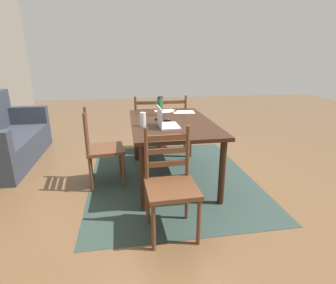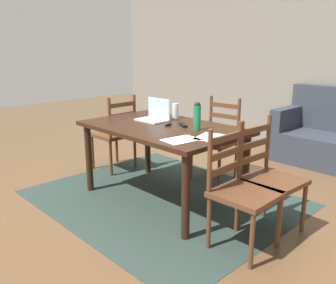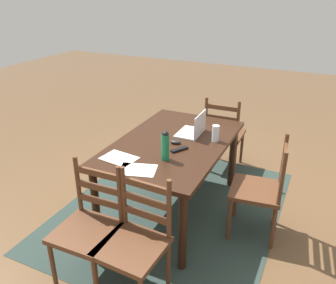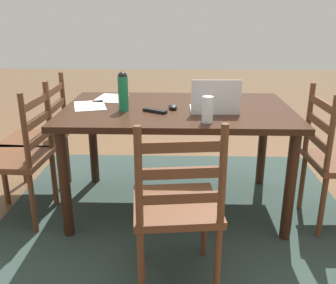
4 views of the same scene
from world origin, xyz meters
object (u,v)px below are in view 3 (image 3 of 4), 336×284
(laptop, at_px, (194,129))
(tv_remote, at_px, (179,149))
(computer_mouse, at_px, (176,142))
(chair_right_near, at_px, (89,228))
(drinking_glass, at_px, (216,133))
(chair_far_head, at_px, (261,190))
(water_bottle, at_px, (165,145))
(chair_left_far, at_px, (224,134))
(chair_right_far, at_px, (135,243))
(dining_table, at_px, (172,150))

(laptop, relative_size, tv_remote, 1.90)
(laptop, bearing_deg, computer_mouse, -15.49)
(chair_right_near, distance_m, drinking_glass, 1.43)
(drinking_glass, height_order, tv_remote, drinking_glass)
(tv_remote, bearing_deg, computer_mouse, 158.37)
(chair_far_head, relative_size, water_bottle, 3.62)
(laptop, xyz_separation_m, tv_remote, (0.40, 0.01, -0.05))
(chair_far_head, distance_m, chair_left_far, 1.26)
(water_bottle, bearing_deg, computer_mouse, -171.21)
(chair_right_far, xyz_separation_m, water_bottle, (-0.72, -0.10, 0.44))
(laptop, bearing_deg, chair_far_head, 71.93)
(chair_far_head, height_order, computer_mouse, chair_far_head)
(dining_table, xyz_separation_m, computer_mouse, (0.03, 0.05, 0.11))
(drinking_glass, relative_size, tv_remote, 0.94)
(chair_right_near, height_order, drinking_glass, chair_right_near)
(drinking_glass, bearing_deg, water_bottle, -26.10)
(chair_right_far, relative_size, water_bottle, 3.62)
(chair_right_near, distance_m, laptop, 1.41)
(chair_far_head, height_order, chair_left_far, same)
(chair_right_far, xyz_separation_m, drinking_glass, (-1.26, 0.16, 0.39))
(chair_far_head, bearing_deg, laptop, -108.07)
(laptop, bearing_deg, drinking_glass, 74.98)
(water_bottle, xyz_separation_m, tv_remote, (-0.21, 0.04, -0.13))
(chair_far_head, xyz_separation_m, computer_mouse, (0.04, -0.82, 0.32))
(chair_left_far, distance_m, chair_right_near, 2.19)
(dining_table, relative_size, chair_far_head, 1.66)
(chair_right_far, height_order, chair_right_near, same)
(chair_right_far, bearing_deg, water_bottle, -171.82)
(computer_mouse, bearing_deg, dining_table, -134.67)
(chair_far_head, distance_m, computer_mouse, 0.88)
(chair_right_far, xyz_separation_m, tv_remote, (-0.93, -0.06, 0.32))
(chair_far_head, bearing_deg, computer_mouse, -87.53)
(chair_far_head, bearing_deg, chair_left_far, -148.17)
(tv_remote, bearing_deg, dining_table, 163.36)
(drinking_glass, bearing_deg, chair_far_head, 70.50)
(dining_table, relative_size, laptop, 4.88)
(dining_table, height_order, water_bottle, water_bottle)
(chair_right_far, relative_size, computer_mouse, 9.50)
(water_bottle, distance_m, drinking_glass, 0.61)
(chair_right_near, height_order, water_bottle, water_bottle)
(dining_table, relative_size, chair_right_near, 1.66)
(chair_far_head, bearing_deg, dining_table, -89.69)
(chair_far_head, height_order, water_bottle, water_bottle)
(drinking_glass, height_order, computer_mouse, drinking_glass)
(chair_right_near, xyz_separation_m, drinking_glass, (-1.26, 0.56, 0.39))
(chair_left_far, relative_size, chair_right_near, 1.00)
(laptop, bearing_deg, chair_left_far, 174.77)
(water_bottle, distance_m, tv_remote, 0.25)
(water_bottle, height_order, tv_remote, water_bottle)
(chair_left_far, xyz_separation_m, chair_right_far, (2.16, 0.00, 0.00))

